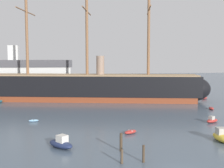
% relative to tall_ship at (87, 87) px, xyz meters
% --- Properties ---
extents(tall_ship, '(72.65, 22.71, 35.38)m').
position_rel_tall_ship_xyz_m(tall_ship, '(0.00, 0.00, 0.00)').
color(tall_ship, brown).
rests_on(tall_ship, ground).
extents(motorboat_foreground_left, '(4.01, 4.29, 1.75)m').
position_rel_tall_ship_xyz_m(motorboat_foreground_left, '(-6.43, -42.74, -3.24)').
color(motorboat_foreground_left, '#1E284C').
rests_on(motorboat_foreground_left, ground).
extents(motorboat_foreground_right, '(2.23, 4.56, 1.85)m').
position_rel_tall_ship_xyz_m(motorboat_foreground_right, '(16.01, -42.99, -3.20)').
color(motorboat_foreground_right, gold).
rests_on(motorboat_foreground_right, ground).
extents(dinghy_near_centre, '(2.58, 2.19, 0.57)m').
position_rel_tall_ship_xyz_m(dinghy_near_centre, '(4.11, -37.04, -3.57)').
color(dinghy_near_centre, '#B22D28').
rests_on(dinghy_near_centre, ground).
extents(dinghy_mid_left, '(1.90, 1.04, 0.43)m').
position_rel_tall_ship_xyz_m(dinghy_mid_left, '(-11.77, -25.85, -3.64)').
color(dinghy_mid_left, '#7FB2D6').
rests_on(dinghy_mid_left, ground).
extents(motorboat_mid_right, '(3.14, 2.49, 1.22)m').
position_rel_tall_ship_xyz_m(motorboat_mid_right, '(20.58, -31.59, -3.42)').
color(motorboat_mid_right, '#B22D28').
rests_on(motorboat_mid_right, ground).
extents(dinghy_alongside_stern, '(1.45, 2.44, 0.54)m').
position_rel_tall_ship_xyz_m(dinghy_alongside_stern, '(27.17, -18.72, -3.58)').
color(dinghy_alongside_stern, '#B22D28').
rests_on(dinghy_alongside_stern, ground).
extents(dinghy_far_right, '(2.86, 2.53, 0.63)m').
position_rel_tall_ship_xyz_m(dinghy_far_right, '(33.68, -2.17, -3.53)').
color(dinghy_far_right, '#B22D28').
rests_on(dinghy_far_right, ground).
extents(sailboat_distant_centre, '(4.73, 4.58, 6.60)m').
position_rel_tall_ship_xyz_m(sailboat_distant_centre, '(6.80, 9.28, -3.30)').
color(sailboat_distant_centre, '#7FB2D6').
rests_on(sailboat_distant_centre, ground).
extents(mooring_piling_nearest, '(0.28, 0.28, 1.97)m').
position_rel_tall_ship_xyz_m(mooring_piling_nearest, '(2.85, -49.55, -2.87)').
color(mooring_piling_nearest, '#423323').
rests_on(mooring_piling_nearest, ground).
extents(mooring_piling_left_pair, '(0.29, 0.29, 1.62)m').
position_rel_tall_ship_xyz_m(mooring_piling_left_pair, '(0.36, -49.58, -3.04)').
color(mooring_piling_left_pair, '#4C3D2D').
rests_on(mooring_piling_left_pair, ground).
extents(mooring_piling_midwater, '(0.36, 0.36, 2.32)m').
position_rel_tall_ship_xyz_m(mooring_piling_midwater, '(1.08, -45.26, -2.70)').
color(mooring_piling_midwater, '#423323').
rests_on(mooring_piling_midwater, ground).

